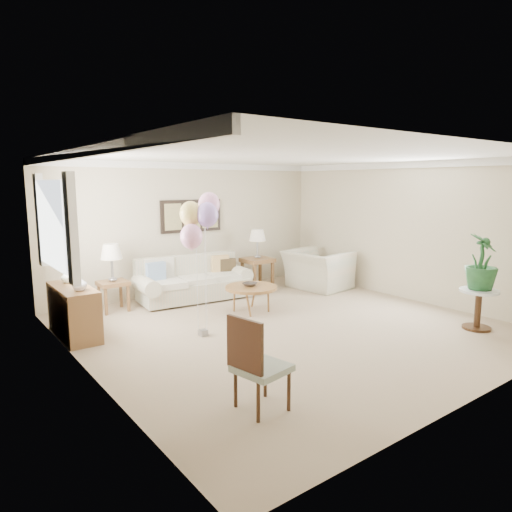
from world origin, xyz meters
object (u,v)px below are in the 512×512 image
at_px(accent_chair, 256,362).
at_px(sofa, 193,283).
at_px(balloon_cluster, 200,218).
at_px(armchair, 318,270).
at_px(coffee_table, 251,288).

bearing_deg(accent_chair, sofa, 68.78).
distance_m(accent_chair, balloon_cluster, 2.68).
bearing_deg(balloon_cluster, sofa, 64.30).
xyz_separation_m(sofa, armchair, (2.57, -0.74, 0.07)).
bearing_deg(sofa, accent_chair, -111.22).
bearing_deg(sofa, armchair, -16.10).
relative_size(armchair, balloon_cluster, 0.59).
xyz_separation_m(armchair, accent_chair, (-4.19, -3.44, 0.10)).
relative_size(accent_chair, balloon_cluster, 0.46).
height_order(coffee_table, armchair, armchair).
distance_m(coffee_table, balloon_cluster, 1.92).
bearing_deg(armchair, accent_chair, 123.37).
bearing_deg(coffee_table, sofa, 106.12).
height_order(sofa, accent_chair, accent_chair).
xyz_separation_m(sofa, coffee_table, (0.39, -1.34, 0.09)).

